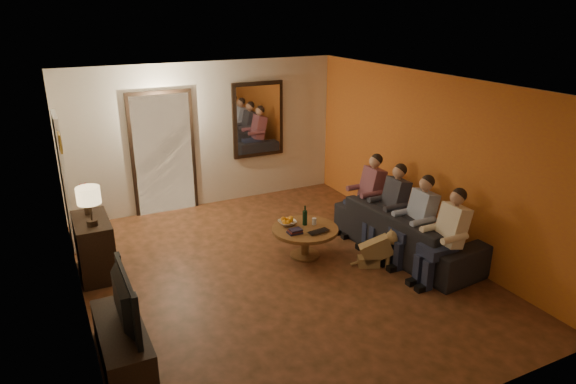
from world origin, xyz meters
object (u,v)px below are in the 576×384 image
person_a (447,240)px  person_b (417,224)px  sofa (408,230)px  tv (117,301)px  tv_stand (123,344)px  dog (376,248)px  person_c (391,209)px  table_lamp (90,206)px  person_d (368,197)px  wine_bottle (305,215)px  dresser (95,247)px  coffee_table (305,242)px  laptop (321,233)px  bowl (287,223)px

person_a → person_b: 0.60m
sofa → person_a: 0.94m
tv → person_a: 4.16m
tv_stand → dog: bearing=8.8°
person_a → person_c: bearing=90.0°
dog → table_lamp: bearing=-175.5°
person_c → dog: person_c is taller
person_c → person_d: bearing=90.0°
person_d → wine_bottle: bearing=-169.8°
dresser → wine_bottle: dresser is taller
person_c → coffee_table: 1.41m
dog → person_b: bearing=11.3°
wine_bottle → dog: bearing=-49.7°
dog → laptop: 0.82m
bowl → wine_bottle: 0.29m
table_lamp → person_d: bearing=-3.6°
table_lamp → laptop: size_ratio=1.64×
tv_stand → dog: (3.58, 0.56, 0.06)m
person_c → sofa: bearing=-71.6°
person_c → tv_stand: bearing=-166.2°
laptop → person_a: bearing=-51.5°
sofa → person_d: size_ratio=2.00×
person_d → laptop: (-1.23, -0.61, -0.14)m
person_c → wine_bottle: bearing=163.9°
person_a → wine_bottle: person_a is taller
tv_stand → laptop: 3.10m
sofa → wine_bottle: bearing=58.6°
table_lamp → wine_bottle: table_lamp is taller
tv → coffee_table: bearing=-65.5°
dog → wine_bottle: 1.14m
coffee_table → wine_bottle: size_ratio=3.14×
dog → laptop: size_ratio=1.70×
person_a → laptop: 1.72m
person_c → laptop: size_ratio=3.65×
dresser → person_b: 4.49m
person_a → sofa: bearing=83.7°
person_b → bowl: bearing=144.3°
sofa → dog: bearing=97.7°
person_a → bowl: size_ratio=4.63×
table_lamp → person_b: bearing=-19.4°
person_a → person_b: bearing=90.0°
person_d → laptop: size_ratio=3.65×
tv_stand → dog: 3.62m
person_b → wine_bottle: bearing=142.9°
table_lamp → tv: size_ratio=0.53×
person_a → laptop: bearing=136.0°
wine_bottle → laptop: wine_bottle is taller
tv → coffee_table: (2.82, 1.29, -0.50)m
dresser → person_a: 4.75m
person_a → coffee_table: 2.02m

